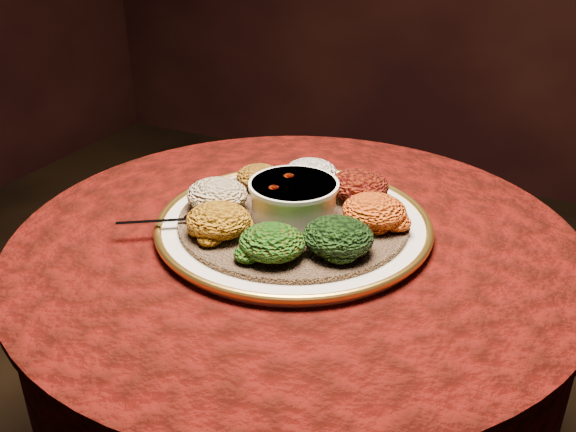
% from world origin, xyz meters
% --- Properties ---
extents(table, '(0.96, 0.96, 0.73)m').
position_xyz_m(table, '(0.00, 0.00, 0.55)').
color(table, black).
rests_on(table, ground).
extents(platter, '(0.55, 0.55, 0.02)m').
position_xyz_m(platter, '(-0.01, 0.01, 0.75)').
color(platter, silver).
rests_on(platter, table).
extents(injera, '(0.48, 0.48, 0.01)m').
position_xyz_m(injera, '(-0.01, 0.01, 0.76)').
color(injera, '#856142').
rests_on(injera, platter).
extents(stew_bowl, '(0.15, 0.15, 0.06)m').
position_xyz_m(stew_bowl, '(-0.01, 0.01, 0.80)').
color(stew_bowl, silver).
rests_on(stew_bowl, injera).
extents(spoon, '(0.13, 0.09, 0.01)m').
position_xyz_m(spoon, '(-0.16, -0.08, 0.77)').
color(spoon, silver).
rests_on(spoon, injera).
extents(portion_ayib, '(0.10, 0.09, 0.05)m').
position_xyz_m(portion_ayib, '(-0.04, 0.14, 0.79)').
color(portion_ayib, white).
rests_on(portion_ayib, injera).
extents(portion_kitfo, '(0.11, 0.10, 0.05)m').
position_xyz_m(portion_kitfo, '(0.06, 0.13, 0.79)').
color(portion_kitfo, black).
rests_on(portion_kitfo, injera).
extents(portion_tikil, '(0.11, 0.10, 0.05)m').
position_xyz_m(portion_tikil, '(0.12, 0.04, 0.79)').
color(portion_tikil, '#BF7F0F').
rests_on(portion_tikil, injera).
extents(portion_gomen, '(0.11, 0.10, 0.05)m').
position_xyz_m(portion_gomen, '(0.10, -0.06, 0.79)').
color(portion_gomen, black).
rests_on(portion_gomen, injera).
extents(portion_mixveg, '(0.10, 0.10, 0.05)m').
position_xyz_m(portion_mixveg, '(0.02, -0.12, 0.79)').
color(portion_mixveg, '#923809').
rests_on(portion_mixveg, injera).
extents(portion_kik, '(0.11, 0.10, 0.05)m').
position_xyz_m(portion_kik, '(-0.09, -0.10, 0.79)').
color(portion_kik, '#AD710F').
rests_on(portion_kik, injera).
extents(portion_timatim, '(0.11, 0.10, 0.05)m').
position_xyz_m(portion_timatim, '(-0.14, -0.02, 0.79)').
color(portion_timatim, maroon).
rests_on(portion_timatim, injera).
extents(portion_shiro, '(0.09, 0.08, 0.04)m').
position_xyz_m(portion_shiro, '(-0.12, 0.09, 0.78)').
color(portion_shiro, '#855D10').
rests_on(portion_shiro, injera).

